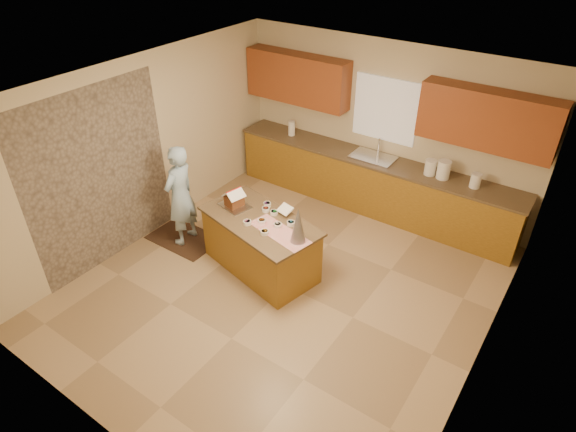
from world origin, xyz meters
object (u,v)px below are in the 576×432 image
(island_base, at_px, (261,245))
(gingerbread_house, at_px, (234,199))
(tinsel_tree, at_px, (298,225))
(boy, at_px, (180,196))

(island_base, xyz_separation_m, gingerbread_house, (-0.49, 0.07, 0.54))
(tinsel_tree, bearing_deg, island_base, 170.85)
(tinsel_tree, relative_size, gingerbread_house, 1.65)
(island_base, relative_size, tinsel_tree, 3.27)
(island_base, bearing_deg, gingerbread_house, -174.81)
(island_base, height_order, gingerbread_house, gingerbread_house)
(island_base, bearing_deg, tinsel_tree, 3.67)
(boy, relative_size, gingerbread_house, 5.24)
(boy, xyz_separation_m, gingerbread_house, (0.87, 0.20, 0.14))
(gingerbread_house, bearing_deg, island_base, -7.62)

